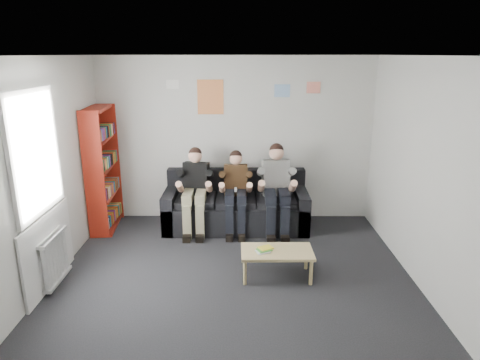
# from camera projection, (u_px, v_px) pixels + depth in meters

# --- Properties ---
(room_shell) EXTENTS (5.00, 5.00, 5.00)m
(room_shell) POSITION_uv_depth(u_px,v_px,m) (232.00, 184.00, 4.67)
(room_shell) COLOR black
(room_shell) RESTS_ON ground
(sofa) EXTENTS (2.28, 0.93, 0.88)m
(sofa) POSITION_uv_depth(u_px,v_px,m) (236.00, 207.00, 6.95)
(sofa) COLOR black
(sofa) RESTS_ON ground
(bookshelf) EXTENTS (0.29, 0.88, 1.95)m
(bookshelf) POSITION_uv_depth(u_px,v_px,m) (103.00, 169.00, 6.72)
(bookshelf) COLOR maroon
(bookshelf) RESTS_ON ground
(coffee_table) EXTENTS (0.89, 0.49, 0.36)m
(coffee_table) POSITION_uv_depth(u_px,v_px,m) (277.00, 254.00, 5.35)
(coffee_table) COLOR tan
(coffee_table) RESTS_ON ground
(game_cases) EXTENTS (0.21, 0.18, 0.04)m
(game_cases) POSITION_uv_depth(u_px,v_px,m) (264.00, 250.00, 5.31)
(game_cases) COLOR silver
(game_cases) RESTS_ON coffee_table
(person_left) EXTENTS (0.39, 0.84, 1.32)m
(person_left) POSITION_uv_depth(u_px,v_px,m) (195.00, 191.00, 6.66)
(person_left) COLOR black
(person_left) RESTS_ON sofa
(person_middle) EXTENTS (0.37, 0.79, 1.27)m
(person_middle) POSITION_uv_depth(u_px,v_px,m) (236.00, 192.00, 6.66)
(person_middle) COLOR #452C17
(person_middle) RESTS_ON sofa
(person_right) EXTENTS (0.42, 0.90, 1.38)m
(person_right) POSITION_uv_depth(u_px,v_px,m) (277.00, 190.00, 6.64)
(person_right) COLOR white
(person_right) RESTS_ON sofa
(radiator) EXTENTS (0.10, 0.64, 0.60)m
(radiator) POSITION_uv_depth(u_px,v_px,m) (55.00, 258.00, 5.16)
(radiator) COLOR silver
(radiator) RESTS_ON ground
(window) EXTENTS (0.05, 1.30, 2.36)m
(window) POSITION_uv_depth(u_px,v_px,m) (42.00, 205.00, 4.96)
(window) COLOR white
(window) RESTS_ON room_shell
(poster_large) EXTENTS (0.42, 0.01, 0.55)m
(poster_large) POSITION_uv_depth(u_px,v_px,m) (210.00, 97.00, 6.86)
(poster_large) COLOR gold
(poster_large) RESTS_ON room_shell
(poster_blue) EXTENTS (0.25, 0.01, 0.20)m
(poster_blue) POSITION_uv_depth(u_px,v_px,m) (282.00, 91.00, 6.83)
(poster_blue) COLOR #469CEF
(poster_blue) RESTS_ON room_shell
(poster_pink) EXTENTS (0.22, 0.01, 0.18)m
(poster_pink) POSITION_uv_depth(u_px,v_px,m) (314.00, 88.00, 6.81)
(poster_pink) COLOR #DF458E
(poster_pink) RESTS_ON room_shell
(poster_sign) EXTENTS (0.20, 0.01, 0.14)m
(poster_sign) POSITION_uv_depth(u_px,v_px,m) (173.00, 84.00, 6.81)
(poster_sign) COLOR white
(poster_sign) RESTS_ON room_shell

